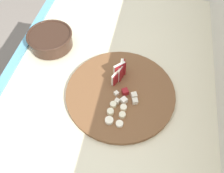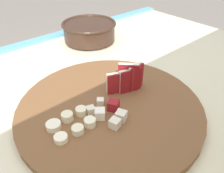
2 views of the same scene
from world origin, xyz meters
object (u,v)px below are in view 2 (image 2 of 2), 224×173
Objects in this scene: cutting_board at (110,107)px; banana_slice_rows at (71,123)px; apple_wedge_fan at (128,79)px; ceramic_bowl at (89,31)px; apple_dice_pile at (109,112)px.

banana_slice_rows is at bearing 0.56° from cutting_board.
apple_wedge_fan reaches higher than banana_slice_rows.
apple_dice_pile is at bearing 59.23° from ceramic_bowl.
apple_wedge_fan is 0.33m from ceramic_bowl.
cutting_board is 4.56× the size of apple_wedge_fan.
apple_dice_pile reaches higher than cutting_board.
banana_slice_rows is at bearing -19.28° from apple_dice_pile.
apple_wedge_fan reaches higher than cutting_board.
apple_wedge_fan is (-0.07, -0.01, 0.04)m from cutting_board.
apple_wedge_fan is 0.10m from apple_dice_pile.
apple_wedge_fan is at bearing -168.31° from cutting_board.
ceramic_bowl is (-0.21, -0.35, 0.01)m from apple_dice_pile.
ceramic_bowl reaches higher than apple_dice_pile.
apple_wedge_fan is at bearing -174.83° from banana_slice_rows.
ceramic_bowl is (-0.28, -0.33, 0.02)m from banana_slice_rows.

